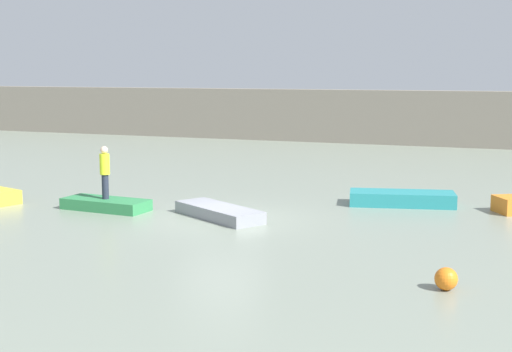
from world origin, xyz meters
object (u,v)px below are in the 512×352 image
(rowboat_teal, at_px, (402,199))
(person_hiviz_shirt, at_px, (105,170))
(rowboat_green, at_px, (106,204))
(mooring_buoy, at_px, (446,279))
(rowboat_grey, at_px, (219,212))

(rowboat_teal, bearing_deg, person_hiviz_shirt, -166.99)
(rowboat_green, distance_m, person_hiviz_shirt, 1.15)
(rowboat_teal, bearing_deg, mooring_buoy, -87.53)
(person_hiviz_shirt, relative_size, mooring_buoy, 3.58)
(mooring_buoy, bearing_deg, rowboat_green, 156.82)
(person_hiviz_shirt, xyz_separation_m, mooring_buoy, (11.39, -4.88, -1.09))
(person_hiviz_shirt, bearing_deg, mooring_buoy, -23.18)
(rowboat_green, bearing_deg, person_hiviz_shirt, -86.24)
(rowboat_grey, distance_m, rowboat_teal, 6.43)
(rowboat_green, bearing_deg, rowboat_grey, 5.59)
(rowboat_green, height_order, rowboat_teal, rowboat_teal)
(person_hiviz_shirt, bearing_deg, rowboat_teal, 25.80)
(rowboat_grey, xyz_separation_m, rowboat_teal, (4.90, 4.17, 0.05))
(mooring_buoy, bearing_deg, rowboat_grey, 145.93)
(mooring_buoy, bearing_deg, person_hiviz_shirt, 156.82)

